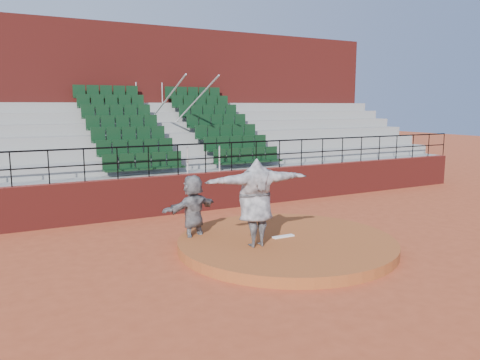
# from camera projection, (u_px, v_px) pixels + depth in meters

# --- Properties ---
(ground) EXTENTS (90.00, 90.00, 0.00)m
(ground) POSITION_uv_depth(u_px,v_px,m) (286.00, 248.00, 11.89)
(ground) COLOR #A94626
(ground) RESTS_ON ground
(pitchers_mound) EXTENTS (5.50, 5.50, 0.25)m
(pitchers_mound) POSITION_uv_depth(u_px,v_px,m) (286.00, 243.00, 11.87)
(pitchers_mound) COLOR #9E4D23
(pitchers_mound) RESTS_ON ground
(pitching_rubber) EXTENTS (0.60, 0.15, 0.03)m
(pitching_rubber) POSITION_uv_depth(u_px,v_px,m) (283.00, 236.00, 11.98)
(pitching_rubber) COLOR white
(pitching_rubber) RESTS_ON pitchers_mound
(boundary_wall) EXTENTS (24.00, 0.30, 1.30)m
(boundary_wall) POSITION_uv_depth(u_px,v_px,m) (206.00, 191.00, 16.14)
(boundary_wall) COLOR maroon
(boundary_wall) RESTS_ON ground
(wall_railing) EXTENTS (24.04, 0.05, 1.03)m
(wall_railing) POSITION_uv_depth(u_px,v_px,m) (205.00, 152.00, 15.92)
(wall_railing) COLOR black
(wall_railing) RESTS_ON boundary_wall
(seating_deck) EXTENTS (24.00, 5.97, 4.63)m
(seating_deck) POSITION_uv_depth(u_px,v_px,m) (169.00, 158.00, 19.19)
(seating_deck) COLOR gray
(seating_deck) RESTS_ON ground
(press_box_facade) EXTENTS (24.00, 3.00, 7.10)m
(press_box_facade) POSITION_uv_depth(u_px,v_px,m) (140.00, 106.00, 22.30)
(press_box_facade) COLOR maroon
(press_box_facade) RESTS_ON ground
(pitcher) EXTENTS (2.65, 0.94, 2.11)m
(pitcher) POSITION_uv_depth(u_px,v_px,m) (256.00, 203.00, 11.07)
(pitcher) COLOR black
(pitcher) RESTS_ON pitchers_mound
(fielder) EXTENTS (1.79, 1.08, 1.84)m
(fielder) POSITION_uv_depth(u_px,v_px,m) (193.00, 210.00, 12.03)
(fielder) COLOR black
(fielder) RESTS_ON ground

